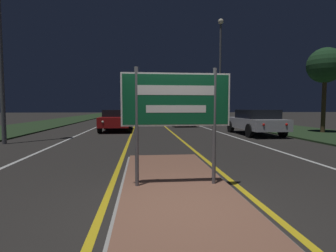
{
  "coord_description": "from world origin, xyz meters",
  "views": [
    {
      "loc": [
        -0.63,
        -3.91,
        1.55
      ],
      "look_at": [
        0.0,
        2.38,
        1.1
      ],
      "focal_mm": 28.0,
      "sensor_mm": 36.0,
      "label": 1
    }
  ],
  "objects_px": {
    "streetlight_right_near": "(220,60)",
    "highway_sign": "(176,104)",
    "car_receding_0": "(255,121)",
    "car_approaching_0": "(116,119)",
    "car_receding_1": "(182,117)",
    "car_receding_2": "(169,114)",
    "car_receding_3": "(162,113)"
  },
  "relations": [
    {
      "from": "streetlight_right_near",
      "to": "car_receding_1",
      "type": "distance_m",
      "value": 6.5
    },
    {
      "from": "car_receding_2",
      "to": "car_receding_0",
      "type": "bearing_deg",
      "value": -78.8
    },
    {
      "from": "highway_sign",
      "to": "streetlight_right_near",
      "type": "relative_size",
      "value": 0.23
    },
    {
      "from": "streetlight_right_near",
      "to": "car_approaching_0",
      "type": "xyz_separation_m",
      "value": [
        -8.8,
        -5.88,
        -5.12
      ]
    },
    {
      "from": "car_receding_3",
      "to": "car_approaching_0",
      "type": "xyz_separation_m",
      "value": [
        -4.69,
        -21.18,
        -0.03
      ]
    },
    {
      "from": "car_receding_0",
      "to": "car_receding_2",
      "type": "xyz_separation_m",
      "value": [
        -3.27,
        16.5,
        -0.04
      ]
    },
    {
      "from": "highway_sign",
      "to": "car_approaching_0",
      "type": "xyz_separation_m",
      "value": [
        -2.31,
        12.8,
        -0.85
      ]
    },
    {
      "from": "streetlight_right_near",
      "to": "car_receding_2",
      "type": "distance_m",
      "value": 9.79
    },
    {
      "from": "car_receding_2",
      "to": "car_approaching_0",
      "type": "relative_size",
      "value": 0.96
    },
    {
      "from": "streetlight_right_near",
      "to": "car_receding_2",
      "type": "xyz_separation_m",
      "value": [
        -3.97,
        7.33,
        -5.14
      ]
    },
    {
      "from": "car_receding_0",
      "to": "car_approaching_0",
      "type": "relative_size",
      "value": 1.06
    },
    {
      "from": "streetlight_right_near",
      "to": "car_receding_3",
      "type": "relative_size",
      "value": 2.34
    },
    {
      "from": "car_receding_2",
      "to": "car_receding_3",
      "type": "relative_size",
      "value": 1.05
    },
    {
      "from": "car_receding_2",
      "to": "car_receding_3",
      "type": "height_order",
      "value": "car_receding_3"
    },
    {
      "from": "highway_sign",
      "to": "car_receding_0",
      "type": "xyz_separation_m",
      "value": [
        5.79,
        9.5,
        -0.84
      ]
    },
    {
      "from": "streetlight_right_near",
      "to": "car_receding_1",
      "type": "bearing_deg",
      "value": -158.28
    },
    {
      "from": "car_approaching_0",
      "to": "car_receding_1",
      "type": "bearing_deg",
      "value": 40.95
    },
    {
      "from": "highway_sign",
      "to": "car_receding_3",
      "type": "xyz_separation_m",
      "value": [
        2.38,
        33.97,
        -0.82
      ]
    },
    {
      "from": "streetlight_right_near",
      "to": "highway_sign",
      "type": "bearing_deg",
      "value": -109.15
    },
    {
      "from": "car_receding_1",
      "to": "car_receding_2",
      "type": "xyz_separation_m",
      "value": [
        -0.23,
        8.82,
        -0.03
      ]
    },
    {
      "from": "streetlight_right_near",
      "to": "car_receding_3",
      "type": "xyz_separation_m",
      "value": [
        -4.11,
        15.3,
        -5.09
      ]
    },
    {
      "from": "streetlight_right_near",
      "to": "car_receding_0",
      "type": "relative_size",
      "value": 2.02
    },
    {
      "from": "car_receding_1",
      "to": "car_receding_3",
      "type": "bearing_deg",
      "value": 91.28
    },
    {
      "from": "car_receding_2",
      "to": "car_receding_3",
      "type": "bearing_deg",
      "value": 91.03
    },
    {
      "from": "highway_sign",
      "to": "car_receding_1",
      "type": "height_order",
      "value": "highway_sign"
    },
    {
      "from": "car_receding_0",
      "to": "highway_sign",
      "type": "bearing_deg",
      "value": -121.35
    },
    {
      "from": "car_receding_1",
      "to": "car_receding_0",
      "type": "bearing_deg",
      "value": -68.45
    },
    {
      "from": "car_receding_0",
      "to": "car_receding_2",
      "type": "relative_size",
      "value": 1.1
    },
    {
      "from": "highway_sign",
      "to": "car_receding_0",
      "type": "bearing_deg",
      "value": 58.65
    },
    {
      "from": "car_receding_1",
      "to": "car_approaching_0",
      "type": "distance_m",
      "value": 6.7
    },
    {
      "from": "car_receding_1",
      "to": "car_approaching_0",
      "type": "bearing_deg",
      "value": -139.05
    },
    {
      "from": "streetlight_right_near",
      "to": "car_receding_3",
      "type": "distance_m",
      "value": 16.64
    }
  ]
}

